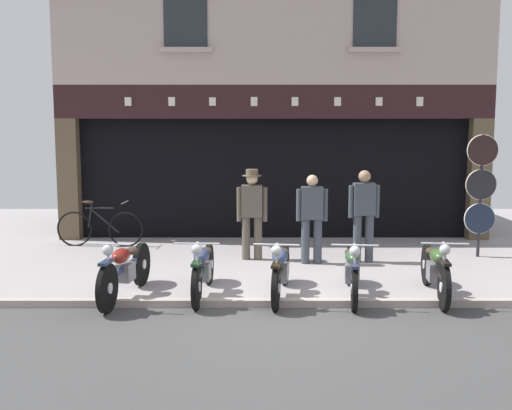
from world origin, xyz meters
TOP-DOWN VIEW (x-y plane):
  - ground at (0.00, -0.98)m, footprint 21.28×22.00m
  - shop_facade at (0.00, 7.01)m, footprint 9.58×4.42m
  - motorcycle_left at (-2.26, 0.48)m, footprint 0.62×2.09m
  - motorcycle_center_left at (-1.16, 0.61)m, footprint 0.62×1.99m
  - motorcycle_center at (-0.03, 0.56)m, footprint 0.62×2.00m
  - motorcycle_center_right at (0.99, 0.54)m, footprint 0.62×2.01m
  - motorcycle_right at (2.19, 0.54)m, footprint 0.62×2.01m
  - salesman_left at (-0.46, 3.08)m, footprint 0.56×0.36m
  - shopkeeper_center at (0.60, 2.74)m, footprint 0.56×0.25m
  - salesman_right at (1.55, 2.85)m, footprint 0.56×0.26m
  - tyre_sign_pole at (3.79, 3.30)m, footprint 0.58×0.06m
  - advert_board_near at (-1.49, 5.40)m, footprint 0.69×0.03m
  - advert_board_far at (-2.45, 5.40)m, footprint 0.74×0.03m
  - leaning_bicycle at (-3.59, 4.35)m, footprint 1.79×0.50m

SIDE VIEW (x-z plane):
  - ground at x=0.00m, z-range -0.13..0.05m
  - leaning_bicycle at x=-3.59m, z-range -0.09..0.86m
  - motorcycle_center_right at x=0.99m, z-range -0.04..0.86m
  - motorcycle_center at x=-0.03m, z-range -0.04..0.86m
  - motorcycle_center_left at x=-1.16m, z-range -0.03..0.86m
  - motorcycle_right at x=2.19m, z-range -0.03..0.88m
  - motorcycle_left at x=-2.26m, z-range -0.03..0.90m
  - shopkeeper_center at x=0.60m, z-range 0.08..1.67m
  - salesman_right at x=1.55m, z-range 0.09..1.76m
  - salesman_left at x=-0.46m, z-range 0.09..1.76m
  - tyre_sign_pole at x=3.79m, z-range 0.19..2.49m
  - advert_board_near at x=-1.49m, z-range 1.12..2.15m
  - advert_board_far at x=-2.45m, z-range 1.24..2.13m
  - shop_facade at x=0.00m, z-range -1.44..4.86m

